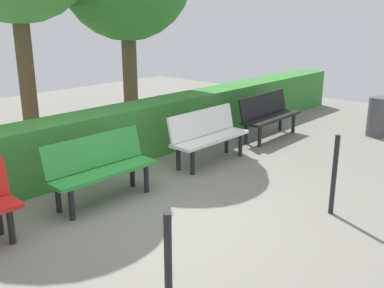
{
  "coord_description": "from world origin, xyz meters",
  "views": [
    {
      "loc": [
        3.26,
        3.77,
        2.37
      ],
      "look_at": [
        -1.26,
        -0.31,
        0.55
      ],
      "focal_mm": 41.07,
      "sensor_mm": 36.0,
      "label": 1
    }
  ],
  "objects_px": {
    "bench_black": "(268,114)",
    "bench_green": "(100,166)",
    "trash_bin": "(378,117)",
    "bench_white": "(208,134)"
  },
  "relations": [
    {
      "from": "bench_white",
      "to": "trash_bin",
      "type": "xyz_separation_m",
      "value": [
        -3.51,
        1.49,
        -0.09
      ]
    },
    {
      "from": "bench_black",
      "to": "bench_green",
      "type": "bearing_deg",
      "value": -0.88
    },
    {
      "from": "bench_white",
      "to": "trash_bin",
      "type": "height_order",
      "value": "bench_white"
    },
    {
      "from": "bench_white",
      "to": "bench_black",
      "type": "bearing_deg",
      "value": -177.41
    },
    {
      "from": "trash_bin",
      "to": "bench_green",
      "type": "bearing_deg",
      "value": -15.09
    },
    {
      "from": "bench_black",
      "to": "trash_bin",
      "type": "height_order",
      "value": "bench_black"
    },
    {
      "from": "bench_green",
      "to": "trash_bin",
      "type": "distance_m",
      "value": 5.84
    },
    {
      "from": "trash_bin",
      "to": "bench_white",
      "type": "bearing_deg",
      "value": -23.03
    },
    {
      "from": "bench_black",
      "to": "trash_bin",
      "type": "relative_size",
      "value": 2.06
    },
    {
      "from": "bench_black",
      "to": "bench_green",
      "type": "xyz_separation_m",
      "value": [
        4.07,
        0.05,
        -0.0
      ]
    }
  ]
}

